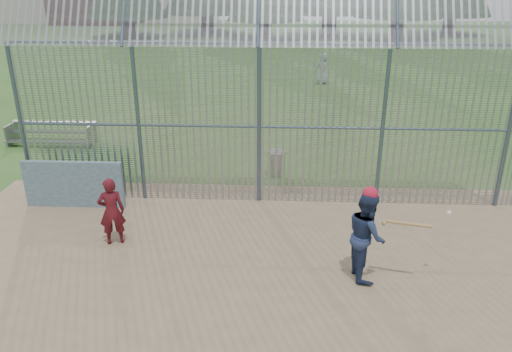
# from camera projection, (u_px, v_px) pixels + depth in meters

# --- Properties ---
(ground) EXTENTS (120.00, 120.00, 0.00)m
(ground) POSITION_uv_depth(u_px,v_px,m) (251.00, 276.00, 9.74)
(ground) COLOR #2D511E
(ground) RESTS_ON ground
(dirt_infield) EXTENTS (14.00, 10.00, 0.02)m
(dirt_infield) POSITION_uv_depth(u_px,v_px,m) (249.00, 290.00, 9.27)
(dirt_infield) COLOR #756047
(dirt_infield) RESTS_ON ground
(dugout_wall) EXTENTS (2.50, 0.12, 1.20)m
(dugout_wall) POSITION_uv_depth(u_px,v_px,m) (74.00, 184.00, 12.41)
(dugout_wall) COLOR #38566B
(dugout_wall) RESTS_ON dirt_infield
(batter) EXTENTS (0.76, 0.93, 1.75)m
(batter) POSITION_uv_depth(u_px,v_px,m) (366.00, 235.00, 9.41)
(batter) COLOR navy
(batter) RESTS_ON dirt_infield
(onlooker) EXTENTS (0.64, 0.52, 1.51)m
(onlooker) POSITION_uv_depth(u_px,v_px,m) (112.00, 211.00, 10.63)
(onlooker) COLOR maroon
(onlooker) RESTS_ON dirt_infield
(bg_kid_standing) EXTENTS (0.86, 0.59, 1.67)m
(bg_kid_standing) POSITION_uv_depth(u_px,v_px,m) (323.00, 69.00, 26.62)
(bg_kid_standing) COLOR gray
(bg_kid_standing) RESTS_ON ground
(batting_gear) EXTENTS (1.65, 0.42, 0.70)m
(batting_gear) POSITION_uv_depth(u_px,v_px,m) (378.00, 199.00, 9.09)
(batting_gear) COLOR #B61833
(batting_gear) RESTS_ON ground
(trash_can) EXTENTS (0.56, 0.56, 0.82)m
(trash_can) POSITION_uv_depth(u_px,v_px,m) (276.00, 163.00, 14.50)
(trash_can) COLOR gray
(trash_can) RESTS_ON ground
(bleacher) EXTENTS (3.00, 0.95, 0.72)m
(bleacher) POSITION_uv_depth(u_px,v_px,m) (51.00, 133.00, 17.22)
(bleacher) COLOR slate
(bleacher) RESTS_ON ground
(backstop_fence) EXTENTS (20.09, 0.81, 5.30)m
(backstop_fence) POSITION_uv_depth(u_px,v_px,m) (334.00, 114.00, 11.95)
(backstop_fence) COLOR #47566B
(backstop_fence) RESTS_ON ground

